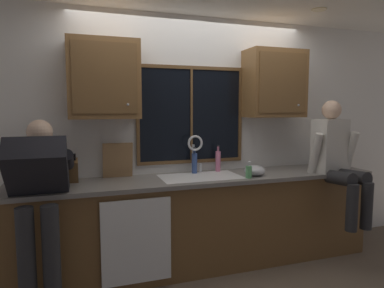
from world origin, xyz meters
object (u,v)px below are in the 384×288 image
(person_sitting_on_counter, at_px, (336,156))
(cutting_board, at_px, (118,160))
(person_standing, at_px, (39,193))
(bottle_green_glass, at_px, (218,161))
(knife_block, at_px, (71,171))
(bottle_tall_clear, at_px, (194,163))
(mixing_bowl, at_px, (255,171))
(soap_dispenser, at_px, (249,172))

(person_sitting_on_counter, bearing_deg, cutting_board, 167.56)
(person_standing, relative_size, bottle_green_glass, 5.29)
(knife_block, distance_m, bottle_tall_clear, 1.21)
(knife_block, height_order, bottle_tall_clear, knife_block)
(person_standing, height_order, mixing_bowl, person_standing)
(knife_block, height_order, cutting_board, cutting_board)
(knife_block, xyz_separation_m, mixing_bowl, (1.76, -0.22, -0.06))
(person_standing, bearing_deg, mixing_bowl, 5.17)
(person_sitting_on_counter, bearing_deg, mixing_bowl, 169.32)
(person_standing, xyz_separation_m, bottle_green_glass, (1.72, 0.49, 0.10))
(knife_block, relative_size, bottle_tall_clear, 1.17)
(bottle_green_glass, bearing_deg, knife_block, -176.48)
(mixing_bowl, bearing_deg, person_standing, -174.83)
(person_sitting_on_counter, distance_m, knife_block, 2.65)
(person_standing, xyz_separation_m, cutting_board, (0.66, 0.50, 0.15))
(person_standing, distance_m, bottle_tall_clear, 1.52)
(soap_dispenser, relative_size, bottle_green_glass, 0.59)
(cutting_board, bearing_deg, bottle_green_glass, -0.41)
(mixing_bowl, relative_size, bottle_tall_clear, 0.78)
(mixing_bowl, distance_m, bottle_tall_clear, 0.62)
(person_standing, height_order, soap_dispenser, person_standing)
(knife_block, distance_m, bottle_green_glass, 1.49)
(cutting_board, distance_m, bottle_tall_clear, 0.78)
(person_standing, distance_m, bottle_green_glass, 1.79)
(person_standing, bearing_deg, bottle_tall_clear, 18.15)
(bottle_tall_clear, bearing_deg, knife_block, -176.57)
(person_standing, bearing_deg, bottle_green_glass, 15.98)
(cutting_board, distance_m, soap_dispenser, 1.28)
(cutting_board, relative_size, soap_dispenser, 2.09)
(knife_block, height_order, mixing_bowl, knife_block)
(person_sitting_on_counter, xyz_separation_m, cutting_board, (-2.19, 0.48, -0.01))
(soap_dispenser, relative_size, bottle_tall_clear, 0.61)
(mixing_bowl, bearing_deg, knife_block, 172.82)
(person_standing, xyz_separation_m, bottle_tall_clear, (1.45, 0.47, 0.09))
(person_standing, relative_size, person_sitting_on_counter, 1.19)
(person_sitting_on_counter, relative_size, mixing_bowl, 5.88)
(person_sitting_on_counter, xyz_separation_m, bottle_green_glass, (-1.14, 0.48, -0.07))
(knife_block, bearing_deg, bottle_green_glass, 3.52)
(mixing_bowl, bearing_deg, bottle_green_glass, 130.74)
(person_sitting_on_counter, xyz_separation_m, mixing_bowl, (-0.87, 0.16, -0.14))
(bottle_tall_clear, bearing_deg, mixing_bowl, -28.38)
(knife_block, bearing_deg, soap_dispenser, -11.36)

